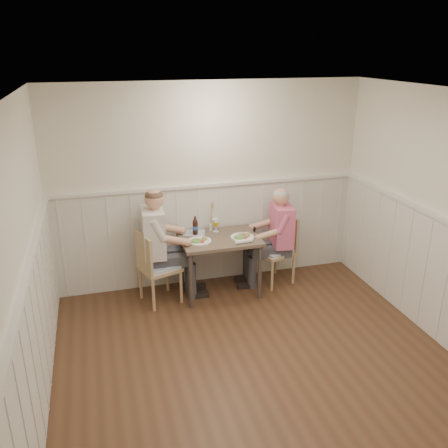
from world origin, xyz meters
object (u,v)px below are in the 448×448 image
object	(u,v)px
chair_right	(278,247)
chair_left	(155,265)
diner_cream	(158,253)
grass_vase	(211,216)
man_in_pink	(278,244)
beer_bottle	(195,227)
dining_table	(220,245)

from	to	relation	value
chair_right	chair_left	world-z (taller)	chair_left
diner_cream	grass_vase	bearing A→B (deg)	17.09
chair_left	grass_vase	world-z (taller)	grass_vase
chair_left	diner_cream	size ratio (longest dim) A/B	0.63
chair_left	man_in_pink	bearing A→B (deg)	2.82
diner_cream	beer_bottle	distance (m)	0.57
chair_right	beer_bottle	xyz separation A→B (m)	(-1.09, 0.09, 0.37)
diner_cream	beer_bottle	world-z (taller)	diner_cream
chair_right	beer_bottle	world-z (taller)	beer_bottle
dining_table	man_in_pink	world-z (taller)	man_in_pink
man_in_pink	diner_cream	size ratio (longest dim) A/B	0.92
dining_table	chair_right	bearing A→B (deg)	5.82
chair_right	man_in_pink	xyz separation A→B (m)	(-0.02, -0.05, 0.07)
dining_table	chair_right	distance (m)	0.84
diner_cream	grass_vase	xyz separation A→B (m)	(0.72, 0.22, 0.34)
chair_right	dining_table	bearing A→B (deg)	-174.18
beer_bottle	chair_left	bearing A→B (deg)	-158.56
dining_table	man_in_pink	size ratio (longest dim) A/B	0.73
chair_right	chair_left	bearing A→B (deg)	-175.62
dining_table	chair_left	xyz separation A→B (m)	(-0.82, -0.04, -0.16)
diner_cream	man_in_pink	bearing A→B (deg)	-0.30
chair_left	grass_vase	size ratio (longest dim) A/B	2.16
man_in_pink	diner_cream	xyz separation A→B (m)	(-1.56, 0.01, 0.05)
dining_table	grass_vase	bearing A→B (deg)	100.06
dining_table	man_in_pink	bearing A→B (deg)	2.71
chair_left	beer_bottle	size ratio (longest dim) A/B	3.78
dining_table	man_in_pink	distance (m)	0.80
man_in_pink	dining_table	bearing A→B (deg)	-177.29
chair_left	man_in_pink	xyz separation A→B (m)	(1.61, 0.08, 0.06)
chair_right	man_in_pink	distance (m)	0.09
dining_table	beer_bottle	distance (m)	0.38
beer_bottle	grass_vase	world-z (taller)	grass_vase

